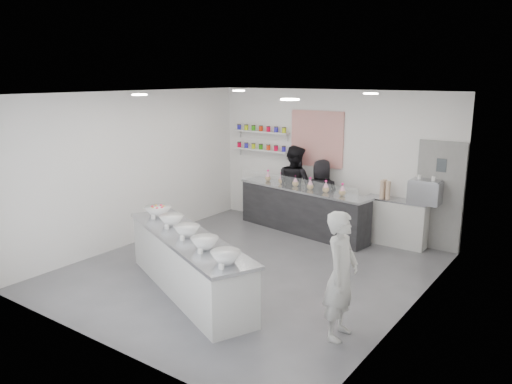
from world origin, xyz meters
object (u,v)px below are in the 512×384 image
staff_right (321,196)px  espresso_ledge (395,222)px  back_bar (302,210)px  prep_counter (188,264)px  staff_left (295,187)px  espresso_machine (425,192)px  woman_prep (341,276)px

staff_right → espresso_ledge: bearing=165.3°
back_bar → espresso_ledge: (1.90, 0.37, -0.02)m
prep_counter → back_bar: bearing=115.8°
staff_left → staff_right: (0.65, 0.00, -0.12)m
prep_counter → espresso_machine: espresso_machine is taller
prep_counter → woman_prep: (2.52, 0.11, 0.38)m
prep_counter → staff_right: 3.90m
back_bar → staff_left: 0.60m
espresso_ledge → woman_prep: size_ratio=0.75×
back_bar → staff_right: 0.50m
espresso_machine → woman_prep: 3.91m
prep_counter → espresso_ledge: (1.81, 4.00, 0.01)m
back_bar → espresso_ledge: back_bar is taller
prep_counter → back_bar: back_bar is taller
back_bar → staff_left: bearing=152.9°
espresso_ledge → staff_right: staff_right is taller
woman_prep → staff_right: (-2.30, 3.77, -0.04)m
woman_prep → back_bar: bearing=30.7°
prep_counter → staff_left: size_ratio=1.82×
back_bar → staff_left: staff_left is taller
back_bar → woman_prep: bearing=-44.5°
espresso_machine → staff_left: bearing=-177.6°
woman_prep → espresso_ledge: bearing=4.6°
woman_prep → staff_left: staff_left is taller
espresso_ledge → staff_left: 2.29m
espresso_ledge → staff_right: bearing=-175.8°
back_bar → staff_right: staff_right is taller
staff_left → prep_counter: bearing=113.0°
woman_prep → staff_left: size_ratio=0.92×
prep_counter → staff_left: 3.93m
prep_counter → staff_left: staff_left is taller
back_bar → espresso_machine: 2.55m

